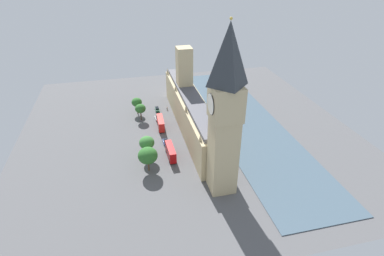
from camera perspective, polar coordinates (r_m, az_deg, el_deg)
ground_plane at (r=136.96m, az=-0.99°, el=-0.18°), size 143.49×143.49×0.00m
river_thames at (r=144.60m, az=9.82°, el=1.14°), size 29.98×129.14×0.25m
parliament_building at (r=134.46m, az=-0.32°, el=3.47°), size 10.32×73.49×33.15m
clock_tower at (r=89.32m, az=6.23°, el=2.92°), size 9.10×9.10×54.85m
car_dark_green_far_end at (r=153.64m, az=-6.52°, el=3.52°), size 1.95×4.73×1.74m
car_white_near_tower at (r=145.14m, az=-6.49°, el=1.86°), size 1.93×4.53×1.74m
double_decker_bus_under_trees at (r=137.22m, az=-5.88°, el=0.97°), size 3.00×10.60×4.75m
car_blue_corner at (r=126.55m, az=-4.98°, el=-2.59°), size 1.88×4.32×1.74m
double_decker_bus_kerbside at (r=117.33m, az=-4.00°, el=-4.40°), size 2.79×10.54×4.75m
pedestrian_leading at (r=154.02m, az=-4.65°, el=3.64°), size 0.61×0.51×1.71m
plane_tree_trailing at (r=109.19m, az=-8.25°, el=-5.11°), size 6.98×6.98×9.51m
plane_tree_opposite_hall at (r=144.08m, az=-9.61°, el=3.58°), size 4.96×4.96×7.93m
plane_tree_midblock at (r=150.21m, az=-10.27°, el=4.74°), size 4.98×4.98×8.17m
plane_tree_by_river_gate at (r=115.88m, az=-8.43°, el=-2.74°), size 5.71×5.71×9.20m
street_lamp_slot_10 at (r=144.13m, az=-9.53°, el=3.05°), size 0.56×0.56×6.54m
street_lamp_slot_11 at (r=154.35m, az=-9.99°, el=4.86°), size 0.56×0.56×6.45m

